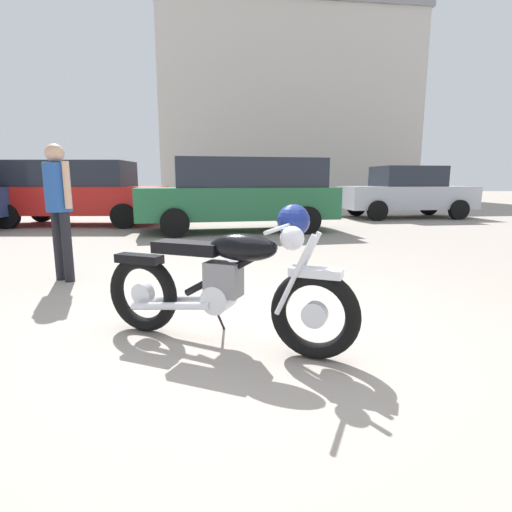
{
  "coord_description": "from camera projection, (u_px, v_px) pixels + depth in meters",
  "views": [
    {
      "loc": [
        -0.24,
        -3.11,
        1.24
      ],
      "look_at": [
        0.03,
        0.17,
        0.62
      ],
      "focal_mm": 28.54,
      "sensor_mm": 36.0,
      "label": 1
    }
  ],
  "objects": [
    {
      "name": "red_hatchback_near",
      "position": [
        406.0,
        192.0,
        13.36
      ],
      "size": [
        4.29,
        2.09,
        1.67
      ],
      "rotation": [
        0.0,
        0.0,
        0.05
      ],
      "color": "black",
      "rests_on": "ground_plane"
    },
    {
      "name": "ground_plane",
      "position": [
        254.0,
        335.0,
        3.29
      ],
      "size": [
        80.0,
        80.0,
        0.0
      ],
      "primitive_type": "plane",
      "color": "gray"
    },
    {
      "name": "industrial_building",
      "position": [
        278.0,
        115.0,
        29.12
      ],
      "size": [
        16.5,
        13.34,
        22.92
      ],
      "rotation": [
        0.0,
        0.0,
        0.05
      ],
      "color": "beige",
      "rests_on": "ground_plane"
    },
    {
      "name": "vintage_motorcycle",
      "position": [
        229.0,
        281.0,
        3.05
      ],
      "size": [
        1.91,
        1.02,
        1.07
      ],
      "rotation": [
        0.0,
        0.0,
        -0.46
      ],
      "color": "black",
      "rests_on": "ground_plane"
    },
    {
      "name": "dark_sedan_left",
      "position": [
        241.0,
        192.0,
        9.85
      ],
      "size": [
        4.88,
        2.4,
        1.74
      ],
      "rotation": [
        0.0,
        0.0,
        3.26
      ],
      "color": "black",
      "rests_on": "ground_plane"
    },
    {
      "name": "pale_sedan_back",
      "position": [
        74.0,
        191.0,
        11.19
      ],
      "size": [
        4.82,
        2.24,
        1.74
      ],
      "rotation": [
        0.0,
        0.0,
        -0.08
      ],
      "color": "black",
      "rests_on": "ground_plane"
    },
    {
      "name": "bystander",
      "position": [
        59.0,
        198.0,
        4.9
      ],
      "size": [
        0.39,
        0.31,
        1.66
      ],
      "rotation": [
        0.0,
        0.0,
        0.93
      ],
      "color": "black",
      "rests_on": "ground_plane"
    }
  ]
}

